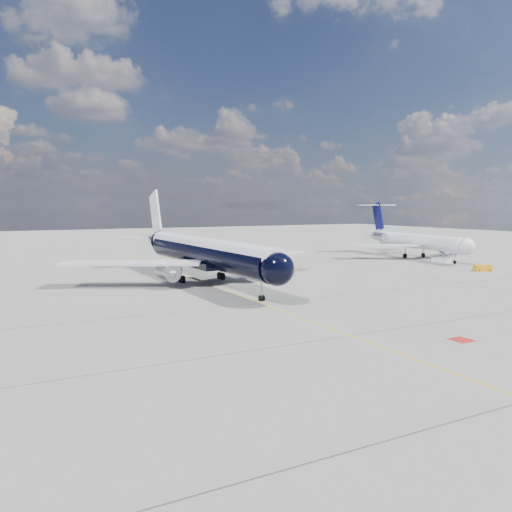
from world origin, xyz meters
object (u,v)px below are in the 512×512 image
object	(u,v)px
main_airliner	(202,252)
service_tug	(482,268)
boarding_stair	(441,259)
regional_jet	(411,240)

from	to	relation	value
main_airliner	service_tug	size ratio (longest dim) A/B	15.43
boarding_stair	service_tug	size ratio (longest dim) A/B	1.07
regional_jet	service_tug	xyz separation A→B (m)	(-5.78, -21.20, -3.04)
main_airliner	regional_jet	world-z (taller)	main_airliner
main_airliner	regional_jet	size ratio (longest dim) A/B	1.37
regional_jet	boarding_stair	world-z (taller)	regional_jet
main_airliner	service_tug	bearing A→B (deg)	-15.63
main_airliner	service_tug	xyz separation A→B (m)	(43.18, -10.84, -3.56)
main_airliner	regional_jet	bearing A→B (deg)	10.41
regional_jet	service_tug	size ratio (longest dim) A/B	11.28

